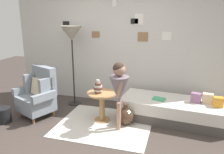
# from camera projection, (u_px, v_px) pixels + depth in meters

# --- Properties ---
(ground_plane) EXTENTS (12.00, 12.00, 0.00)m
(ground_plane) POSITION_uv_depth(u_px,v_px,m) (86.00, 145.00, 3.61)
(ground_plane) COLOR #423833
(gallery_wall) EXTENTS (4.80, 0.12, 2.60)m
(gallery_wall) POSITION_uv_depth(u_px,v_px,m) (118.00, 44.00, 5.05)
(gallery_wall) COLOR beige
(gallery_wall) RESTS_ON ground
(rug) EXTENTS (1.66, 1.42, 0.01)m
(rug) POSITION_uv_depth(u_px,v_px,m) (105.00, 124.00, 4.25)
(rug) COLOR silver
(rug) RESTS_ON ground
(armchair) EXTENTS (0.89, 0.79, 0.97)m
(armchair) POSITION_uv_depth(u_px,v_px,m) (38.00, 94.00, 4.53)
(armchair) COLOR #9E7042
(armchair) RESTS_ON ground
(daybed) EXTENTS (1.96, 0.97, 0.40)m
(daybed) POSITION_uv_depth(u_px,v_px,m) (172.00, 110.00, 4.39)
(daybed) COLOR #4C4742
(daybed) RESTS_ON ground
(pillow_head) EXTENTS (0.17, 0.13, 0.17)m
(pillow_head) POSITION_uv_depth(u_px,v_px,m) (218.00, 102.00, 4.02)
(pillow_head) COLOR orange
(pillow_head) RESTS_ON daybed
(pillow_mid) EXTENTS (0.19, 0.14, 0.18)m
(pillow_mid) POSITION_uv_depth(u_px,v_px,m) (208.00, 98.00, 4.18)
(pillow_mid) COLOR beige
(pillow_mid) RESTS_ON daybed
(pillow_back) EXTENTS (0.19, 0.15, 0.17)m
(pillow_back) POSITION_uv_depth(u_px,v_px,m) (196.00, 98.00, 4.21)
(pillow_back) COLOR gray
(pillow_back) RESTS_ON daybed
(side_table) EXTENTS (0.55, 0.55, 0.56)m
(side_table) POSITION_uv_depth(u_px,v_px,m) (102.00, 101.00, 4.31)
(side_table) COLOR tan
(side_table) RESTS_ON ground
(vase_striped) EXTENTS (0.17, 0.17, 0.25)m
(vase_striped) POSITION_uv_depth(u_px,v_px,m) (98.00, 88.00, 4.23)
(vase_striped) COLOR brown
(vase_striped) RESTS_ON side_table
(floor_lamp) EXTENTS (0.44, 0.44, 1.71)m
(floor_lamp) POSITION_uv_depth(u_px,v_px,m) (72.00, 36.00, 4.81)
(floor_lamp) COLOR black
(floor_lamp) RESTS_ON ground
(person_child) EXTENTS (0.34, 0.34, 1.19)m
(person_child) POSITION_uv_depth(u_px,v_px,m) (119.00, 87.00, 3.90)
(person_child) COLOR #A37A60
(person_child) RESTS_ON ground
(book_on_daybed) EXTENTS (0.26, 0.21, 0.03)m
(book_on_daybed) POSITION_uv_depth(u_px,v_px,m) (159.00, 99.00, 4.36)
(book_on_daybed) COLOR #45AD77
(book_on_daybed) RESTS_ON daybed
(demijohn_near) EXTENTS (0.31, 0.31, 0.40)m
(demijohn_near) POSITION_uv_depth(u_px,v_px,m) (126.00, 116.00, 4.23)
(demijohn_near) COLOR #473323
(demijohn_near) RESTS_ON ground
(magazine_basket) EXTENTS (0.28, 0.28, 0.28)m
(magazine_basket) POSITION_uv_depth(u_px,v_px,m) (3.00, 115.00, 4.32)
(magazine_basket) COLOR black
(magazine_basket) RESTS_ON ground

